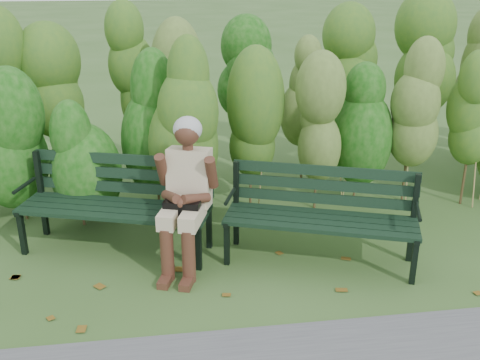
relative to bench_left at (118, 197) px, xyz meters
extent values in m
plane|color=#31501F|center=(1.17, -0.60, -0.54)|extent=(80.00, 80.00, 0.00)
cylinder|color=#47381E|center=(-0.97, 0.70, -0.14)|extent=(0.03, 0.03, 0.80)
ellipsoid|color=#346021|center=(-0.97, 0.70, 0.50)|extent=(0.64, 0.64, 1.44)
cylinder|color=#47381E|center=(-0.36, 0.70, -0.14)|extent=(0.03, 0.03, 0.80)
ellipsoid|color=#346021|center=(-0.36, 0.70, 0.50)|extent=(0.64, 0.64, 1.44)
cylinder|color=#47381E|center=(0.26, 0.70, -0.14)|extent=(0.03, 0.03, 0.80)
ellipsoid|color=#346021|center=(0.26, 0.70, 0.50)|extent=(0.64, 0.64, 1.44)
cylinder|color=#47381E|center=(0.87, 0.70, -0.14)|extent=(0.03, 0.03, 0.80)
ellipsoid|color=#346021|center=(0.87, 0.70, 0.50)|extent=(0.64, 0.64, 1.44)
cylinder|color=#47381E|center=(1.48, 0.70, -0.14)|extent=(0.03, 0.03, 0.80)
ellipsoid|color=#346021|center=(1.48, 0.70, 0.50)|extent=(0.64, 0.64, 1.44)
cylinder|color=#47381E|center=(2.09, 0.70, -0.14)|extent=(0.03, 0.03, 0.80)
ellipsoid|color=#346021|center=(2.09, 0.70, 0.50)|extent=(0.64, 0.64, 1.44)
cylinder|color=#47381E|center=(2.70, 0.70, -0.14)|extent=(0.03, 0.03, 0.80)
ellipsoid|color=#346021|center=(2.70, 0.70, 0.50)|extent=(0.64, 0.64, 1.44)
cylinder|color=#47381E|center=(3.31, 0.70, -0.14)|extent=(0.03, 0.03, 0.80)
ellipsoid|color=#346021|center=(3.31, 0.70, 0.50)|extent=(0.64, 0.64, 1.44)
cylinder|color=#47381E|center=(3.93, 0.70, -0.14)|extent=(0.03, 0.03, 0.80)
ellipsoid|color=#346021|center=(3.93, 0.70, 0.50)|extent=(0.64, 0.64, 1.44)
cylinder|color=#47381E|center=(-1.52, 1.70, 0.01)|extent=(0.04, 0.04, 1.10)
cylinder|color=#47381E|center=(-0.75, 1.70, 0.01)|extent=(0.04, 0.04, 1.10)
ellipsoid|color=#0D480A|center=(-0.75, 1.70, 0.89)|extent=(0.70, 0.70, 1.98)
cylinder|color=#47381E|center=(0.02, 1.70, 0.01)|extent=(0.04, 0.04, 1.10)
ellipsoid|color=#0D480A|center=(0.02, 1.70, 0.89)|extent=(0.70, 0.70, 1.98)
cylinder|color=#47381E|center=(0.79, 1.70, 0.01)|extent=(0.04, 0.04, 1.10)
ellipsoid|color=#0D480A|center=(0.79, 1.70, 0.89)|extent=(0.70, 0.70, 1.98)
cylinder|color=#47381E|center=(1.56, 1.70, 0.01)|extent=(0.04, 0.04, 1.10)
ellipsoid|color=#0D480A|center=(1.56, 1.70, 0.89)|extent=(0.70, 0.70, 1.98)
cylinder|color=#47381E|center=(2.32, 1.70, 0.01)|extent=(0.04, 0.04, 1.10)
ellipsoid|color=#0D480A|center=(2.32, 1.70, 0.89)|extent=(0.70, 0.70, 1.98)
cylinder|color=#47381E|center=(3.09, 1.70, 0.01)|extent=(0.04, 0.04, 1.10)
ellipsoid|color=#0D480A|center=(3.09, 1.70, 0.89)|extent=(0.70, 0.70, 1.98)
cylinder|color=#47381E|center=(3.86, 1.70, 0.01)|extent=(0.04, 0.04, 1.10)
ellipsoid|color=#0D480A|center=(3.86, 1.70, 0.89)|extent=(0.70, 0.70, 1.98)
cylinder|color=#47381E|center=(4.63, 1.70, 0.01)|extent=(0.04, 0.04, 1.10)
ellipsoid|color=#0D480A|center=(4.63, 1.70, 0.89)|extent=(0.70, 0.70, 1.98)
cube|color=brown|center=(0.56, 0.13, -0.54)|extent=(0.10, 0.08, 0.01)
cube|color=brown|center=(-0.65, 0.30, -0.54)|extent=(0.11, 0.09, 0.01)
cube|color=brown|center=(2.20, -0.11, -0.54)|extent=(0.10, 0.11, 0.01)
cube|color=brown|center=(0.66, 0.07, -0.54)|extent=(0.11, 0.10, 0.01)
cube|color=brown|center=(1.13, 0.30, -0.54)|extent=(0.11, 0.11, 0.01)
cube|color=brown|center=(2.80, -0.32, -0.54)|extent=(0.10, 0.09, 0.01)
cube|color=brown|center=(1.62, -1.66, -0.54)|extent=(0.11, 0.11, 0.01)
cube|color=brown|center=(1.54, -0.55, -0.54)|extent=(0.11, 0.10, 0.01)
cube|color=brown|center=(2.82, -0.85, -0.54)|extent=(0.11, 0.11, 0.01)
cube|color=brown|center=(0.41, -0.63, -0.54)|extent=(0.11, 0.11, 0.01)
cube|color=brown|center=(2.68, -0.84, -0.54)|extent=(0.10, 0.08, 0.01)
cube|color=brown|center=(3.22, -0.45, -0.54)|extent=(0.08, 0.10, 0.01)
cube|color=brown|center=(-0.71, -0.89, -0.54)|extent=(0.10, 0.11, 0.01)
cube|color=brown|center=(2.84, -0.34, -0.54)|extent=(0.10, 0.11, 0.01)
cube|color=brown|center=(1.30, -0.32, -0.54)|extent=(0.11, 0.09, 0.01)
cube|color=brown|center=(-0.44, -0.69, -0.54)|extent=(0.09, 0.11, 0.01)
cube|color=black|center=(-0.09, -0.29, -0.08)|extent=(1.79, 0.67, 0.04)
cube|color=black|center=(-0.05, -0.17, -0.08)|extent=(1.79, 0.67, 0.04)
cube|color=black|center=(-0.01, -0.05, -0.08)|extent=(1.79, 0.67, 0.04)
cube|color=black|center=(0.02, 0.08, -0.08)|extent=(1.79, 0.67, 0.04)
cube|color=black|center=(0.05, 0.17, 0.03)|extent=(1.77, 0.62, 0.11)
cube|color=black|center=(0.06, 0.18, 0.17)|extent=(1.77, 0.62, 0.11)
cube|color=black|center=(0.06, 0.20, 0.32)|extent=(1.77, 0.62, 0.11)
cube|color=black|center=(-0.94, -0.03, -0.31)|extent=(0.06, 0.06, 0.46)
cube|color=black|center=(-0.80, 0.39, -0.08)|extent=(0.06, 0.06, 0.92)
cube|color=black|center=(-0.87, 0.16, -0.10)|extent=(0.21, 0.50, 0.04)
cylinder|color=black|center=(-0.89, 0.12, 0.12)|extent=(0.15, 0.38, 0.04)
cube|color=black|center=(0.74, -0.57, -0.31)|extent=(0.06, 0.06, 0.46)
cube|color=black|center=(0.88, -0.15, -0.08)|extent=(0.06, 0.06, 0.92)
cube|color=black|center=(0.80, -0.38, -0.10)|extent=(0.21, 0.50, 0.04)
cylinder|color=black|center=(0.79, -0.43, 0.12)|extent=(0.15, 0.38, 0.04)
cube|color=black|center=(1.81, -0.79, -0.10)|extent=(1.71, 0.71, 0.04)
cube|color=black|center=(1.85, -0.68, -0.10)|extent=(1.71, 0.71, 0.04)
cube|color=black|center=(1.90, -0.56, -0.10)|extent=(1.71, 0.71, 0.04)
cube|color=black|center=(1.94, -0.44, -0.10)|extent=(1.71, 0.71, 0.04)
cube|color=black|center=(1.97, -0.36, 0.01)|extent=(1.69, 0.66, 0.10)
cube|color=black|center=(1.97, -0.34, 0.15)|extent=(1.69, 0.66, 0.10)
cube|color=black|center=(1.98, -0.33, 0.29)|extent=(1.69, 0.66, 0.10)
cube|color=black|center=(1.01, -0.51, -0.32)|extent=(0.06, 0.06, 0.44)
cube|color=black|center=(1.15, -0.12, -0.10)|extent=(0.06, 0.06, 0.89)
cube|color=black|center=(1.08, -0.33, -0.12)|extent=(0.21, 0.48, 0.04)
cylinder|color=black|center=(1.06, -0.38, 0.10)|extent=(0.16, 0.36, 0.04)
cube|color=black|center=(2.60, -1.09, -0.32)|extent=(0.06, 0.06, 0.44)
cube|color=black|center=(2.75, -0.69, -0.10)|extent=(0.06, 0.06, 0.89)
cube|color=black|center=(2.67, -0.91, -0.12)|extent=(0.21, 0.48, 0.04)
cylinder|color=black|center=(2.66, -0.95, 0.10)|extent=(0.16, 0.36, 0.04)
cube|color=#C6AC91|center=(0.51, -0.52, 0.02)|extent=(0.29, 0.49, 0.14)
cube|color=#C6AC91|center=(0.70, -0.59, 0.02)|extent=(0.29, 0.49, 0.14)
cylinder|color=#48271B|center=(0.45, -0.70, -0.29)|extent=(0.15, 0.15, 0.50)
cylinder|color=#48271B|center=(0.64, -0.76, -0.29)|extent=(0.15, 0.15, 0.50)
cube|color=#48271B|center=(0.42, -0.79, -0.51)|extent=(0.16, 0.24, 0.07)
cube|color=#48271B|center=(0.61, -0.85, -0.51)|extent=(0.16, 0.24, 0.07)
cube|color=#C6AC91|center=(0.69, -0.27, 0.27)|extent=(0.46, 0.38, 0.57)
cylinder|color=#48271B|center=(0.69, -0.29, 0.57)|extent=(0.10, 0.10, 0.11)
sphere|color=#48271B|center=(0.68, -0.30, 0.71)|extent=(0.23, 0.23, 0.23)
ellipsoid|color=gray|center=(0.69, -0.28, 0.74)|extent=(0.27, 0.25, 0.24)
cylinder|color=#48271B|center=(0.45, -0.29, 0.36)|extent=(0.16, 0.25, 0.34)
cylinder|color=#48271B|center=(0.89, -0.43, 0.36)|extent=(0.16, 0.25, 0.34)
cylinder|color=#48271B|center=(0.51, -0.46, 0.16)|extent=(0.18, 0.31, 0.15)
cylinder|color=#48271B|center=(0.73, -0.53, 0.16)|extent=(0.30, 0.24, 0.15)
sphere|color=#48271B|center=(0.60, -0.56, 0.14)|extent=(0.12, 0.12, 0.12)
cube|color=black|center=(0.61, -0.55, 0.06)|extent=(0.35, 0.23, 0.18)
camera|label=1|loc=(0.46, -5.17, 2.15)|focal=42.00mm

